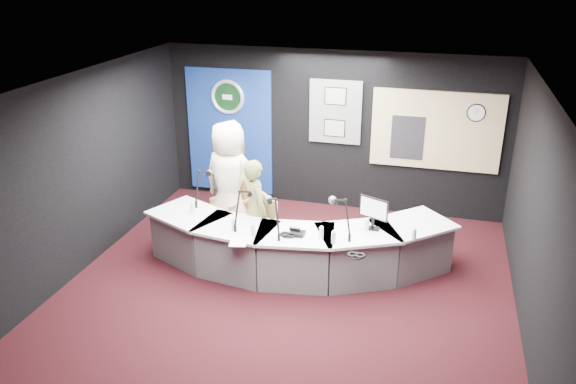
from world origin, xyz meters
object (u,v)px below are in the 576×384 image
(armchair_left, at_px, (231,208))
(person_woman, at_px, (255,210))
(broadcast_desk, at_px, (293,246))
(armchair_right, at_px, (256,231))
(person_man, at_px, (229,180))

(armchair_left, bearing_deg, person_woman, -15.78)
(broadcast_desk, height_order, armchair_left, armchair_left)
(broadcast_desk, distance_m, armchair_left, 1.49)
(armchair_right, bearing_deg, broadcast_desk, 27.73)
(armchair_left, distance_m, person_woman, 0.93)
(person_man, bearing_deg, broadcast_desk, 162.68)
(broadcast_desk, bearing_deg, armchair_left, 147.57)
(armchair_left, height_order, person_woman, person_woman)
(broadcast_desk, xyz_separation_m, armchair_left, (-1.25, 0.80, 0.11))
(broadcast_desk, distance_m, armchair_right, 0.65)
(person_woman, bearing_deg, armchair_left, 3.43)
(broadcast_desk, xyz_separation_m, person_man, (-1.25, 0.80, 0.59))
(armchair_right, relative_size, person_woman, 0.58)
(broadcast_desk, relative_size, person_man, 2.34)
(broadcast_desk, bearing_deg, person_man, 147.57)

